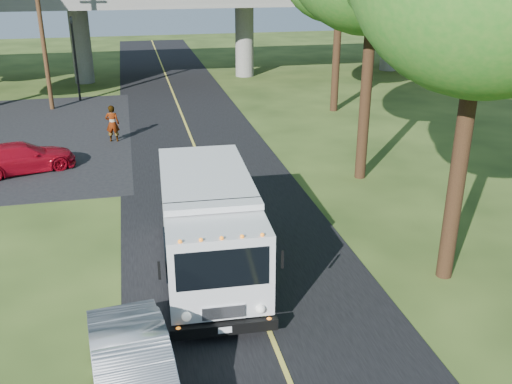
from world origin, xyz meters
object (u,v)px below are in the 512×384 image
object	(u,v)px
pedestrian	(112,124)
silver_sedan	(134,375)
traffic_signal	(74,50)
step_van	(208,224)
utility_pole	(42,31)
red_sedan	(22,157)

from	to	relation	value
pedestrian	silver_sedan	bearing A→B (deg)	101.96
silver_sedan	pedestrian	bearing A→B (deg)	85.52
traffic_signal	step_van	world-z (taller)	traffic_signal
utility_pole	silver_sedan	bearing A→B (deg)	-80.71
step_van	pedestrian	bearing A→B (deg)	103.76
red_sedan	pedestrian	bearing A→B (deg)	-63.83
traffic_signal	step_van	xyz separation A→B (m)	(5.01, -23.39, -1.66)
utility_pole	traffic_signal	bearing A→B (deg)	53.13
traffic_signal	utility_pole	size ratio (longest dim) A/B	0.58
traffic_signal	utility_pole	bearing A→B (deg)	-126.87
traffic_signal	pedestrian	size ratio (longest dim) A/B	2.84
silver_sedan	pedestrian	distance (m)	18.68
pedestrian	step_van	bearing A→B (deg)	111.65
utility_pole	silver_sedan	world-z (taller)	utility_pole
red_sedan	pedestrian	world-z (taller)	pedestrian
silver_sedan	red_sedan	bearing A→B (deg)	99.69
traffic_signal	step_van	bearing A→B (deg)	-77.91
utility_pole	step_van	distance (m)	22.56
utility_pole	step_van	world-z (taller)	utility_pole
traffic_signal	step_van	size ratio (longest dim) A/B	0.76
step_van	utility_pole	bearing A→B (deg)	109.15
step_van	silver_sedan	world-z (taller)	step_van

